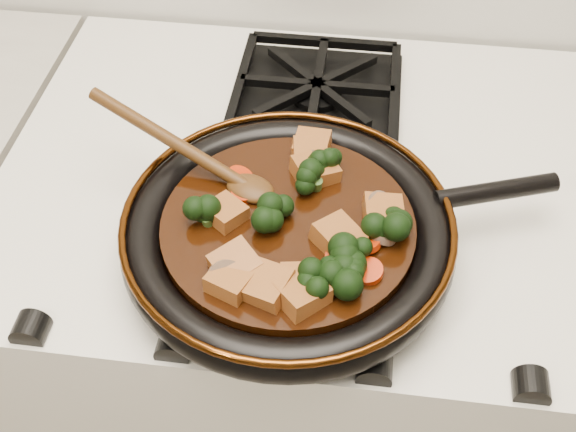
# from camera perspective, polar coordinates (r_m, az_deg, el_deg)

# --- Properties ---
(stove) EXTENTS (0.76, 0.60, 0.90)m
(stove) POSITION_cam_1_polar(r_m,az_deg,el_deg) (1.26, 1.00, -11.14)
(stove) COLOR silver
(stove) RESTS_ON ground
(burner_grate_front) EXTENTS (0.23, 0.23, 0.03)m
(burner_grate_front) POSITION_cam_1_polar(r_m,az_deg,el_deg) (0.80, 0.24, -2.31)
(burner_grate_front) COLOR black
(burner_grate_front) RESTS_ON stove
(burner_grate_back) EXTENTS (0.23, 0.23, 0.03)m
(burner_grate_back) POSITION_cam_1_polar(r_m,az_deg,el_deg) (1.00, 2.30, 9.88)
(burner_grate_back) COLOR black
(burner_grate_back) RESTS_ON stove
(skillet) EXTENTS (0.47, 0.36, 0.05)m
(skillet) POSITION_cam_1_polar(r_m,az_deg,el_deg) (0.77, 0.15, -1.28)
(skillet) COLOR black
(skillet) RESTS_ON burner_grate_front
(braising_sauce) EXTENTS (0.27, 0.27, 0.02)m
(braising_sauce) POSITION_cam_1_polar(r_m,az_deg,el_deg) (0.77, 0.00, -1.06)
(braising_sauce) COLOR black
(braising_sauce) RESTS_ON skillet
(tofu_cube_0) EXTENTS (0.06, 0.06, 0.03)m
(tofu_cube_0) POSITION_cam_1_polar(r_m,az_deg,el_deg) (0.72, -4.18, -3.90)
(tofu_cube_0) COLOR brown
(tofu_cube_0) RESTS_ON braising_sauce
(tofu_cube_1) EXTENTS (0.04, 0.04, 0.02)m
(tofu_cube_1) POSITION_cam_1_polar(r_m,az_deg,el_deg) (0.84, 1.91, 5.58)
(tofu_cube_1) COLOR brown
(tofu_cube_1) RESTS_ON braising_sauce
(tofu_cube_2) EXTENTS (0.05, 0.05, 0.03)m
(tofu_cube_2) POSITION_cam_1_polar(r_m,az_deg,el_deg) (0.82, 1.72, 4.81)
(tofu_cube_2) COLOR brown
(tofu_cube_2) RESTS_ON braising_sauce
(tofu_cube_3) EXTENTS (0.05, 0.05, 0.03)m
(tofu_cube_3) POSITION_cam_1_polar(r_m,az_deg,el_deg) (0.77, 7.53, 0.24)
(tofu_cube_3) COLOR brown
(tofu_cube_3) RESTS_ON braising_sauce
(tofu_cube_4) EXTENTS (0.05, 0.05, 0.02)m
(tofu_cube_4) POSITION_cam_1_polar(r_m,az_deg,el_deg) (0.76, -4.96, 0.22)
(tofu_cube_4) COLOR brown
(tofu_cube_4) RESTS_ON braising_sauce
(tofu_cube_5) EXTENTS (0.06, 0.06, 0.03)m
(tofu_cube_5) POSITION_cam_1_polar(r_m,az_deg,el_deg) (0.70, -1.64, -5.58)
(tofu_cube_5) COLOR brown
(tofu_cube_5) RESTS_ON braising_sauce
(tofu_cube_6) EXTENTS (0.06, 0.06, 0.03)m
(tofu_cube_6) POSITION_cam_1_polar(r_m,az_deg,el_deg) (0.74, 3.99, -1.69)
(tofu_cube_6) COLOR brown
(tofu_cube_6) RESTS_ON braising_sauce
(tofu_cube_7) EXTENTS (0.05, 0.04, 0.02)m
(tofu_cube_7) POSITION_cam_1_polar(r_m,az_deg,el_deg) (0.70, 1.05, -5.31)
(tofu_cube_7) COLOR brown
(tofu_cube_7) RESTS_ON braising_sauce
(tofu_cube_8) EXTENTS (0.05, 0.05, 0.02)m
(tofu_cube_8) POSITION_cam_1_polar(r_m,az_deg,el_deg) (0.70, -4.62, -5.22)
(tofu_cube_8) COLOR brown
(tofu_cube_8) RESTS_ON braising_sauce
(tofu_cube_9) EXTENTS (0.06, 0.06, 0.03)m
(tofu_cube_9) POSITION_cam_1_polar(r_m,az_deg,el_deg) (0.69, 1.10, -6.17)
(tofu_cube_9) COLOR brown
(tofu_cube_9) RESTS_ON braising_sauce
(tofu_cube_10) EXTENTS (0.06, 0.06, 0.03)m
(tofu_cube_10) POSITION_cam_1_polar(r_m,az_deg,el_deg) (0.81, 2.16, 3.59)
(tofu_cube_10) COLOR brown
(tofu_cube_10) RESTS_ON braising_sauce
(broccoli_floret_0) EXTENTS (0.06, 0.07, 0.07)m
(broccoli_floret_0) POSITION_cam_1_polar(r_m,az_deg,el_deg) (0.79, 2.29, 2.79)
(broccoli_floret_0) COLOR black
(broccoli_floret_0) RESTS_ON braising_sauce
(broccoli_floret_1) EXTENTS (0.07, 0.08, 0.06)m
(broccoli_floret_1) POSITION_cam_1_polar(r_m,az_deg,el_deg) (0.76, -6.39, -0.17)
(broccoli_floret_1) COLOR black
(broccoli_floret_1) RESTS_ON braising_sauce
(broccoli_floret_2) EXTENTS (0.09, 0.09, 0.06)m
(broccoli_floret_2) POSITION_cam_1_polar(r_m,az_deg,el_deg) (0.76, -1.03, 0.05)
(broccoli_floret_2) COLOR black
(broccoli_floret_2) RESTS_ON braising_sauce
(broccoli_floret_3) EXTENTS (0.07, 0.08, 0.07)m
(broccoli_floret_3) POSITION_cam_1_polar(r_m,az_deg,el_deg) (0.70, 4.27, -4.63)
(broccoli_floret_3) COLOR black
(broccoli_floret_3) RESTS_ON braising_sauce
(broccoli_floret_4) EXTENTS (0.09, 0.08, 0.06)m
(broccoli_floret_4) POSITION_cam_1_polar(r_m,az_deg,el_deg) (0.75, 7.66, -0.91)
(broccoli_floret_4) COLOR black
(broccoli_floret_4) RESTS_ON braising_sauce
(broccoli_floret_5) EXTENTS (0.07, 0.08, 0.07)m
(broccoli_floret_5) POSITION_cam_1_polar(r_m,az_deg,el_deg) (0.72, 5.16, -3.14)
(broccoli_floret_5) COLOR black
(broccoli_floret_5) RESTS_ON braising_sauce
(broccoli_floret_6) EXTENTS (0.08, 0.09, 0.07)m
(broccoli_floret_6) POSITION_cam_1_polar(r_m,az_deg,el_deg) (0.81, 2.87, 3.77)
(broccoli_floret_6) COLOR black
(broccoli_floret_6) RESTS_ON braising_sauce
(broccoli_floret_7) EXTENTS (0.07, 0.07, 0.07)m
(broccoli_floret_7) POSITION_cam_1_polar(r_m,az_deg,el_deg) (0.70, 2.69, -5.49)
(broccoli_floret_7) COLOR black
(broccoli_floret_7) RESTS_ON braising_sauce
(carrot_coin_0) EXTENTS (0.03, 0.03, 0.02)m
(carrot_coin_0) POSITION_cam_1_polar(r_m,az_deg,el_deg) (0.73, 4.13, -3.15)
(carrot_coin_0) COLOR #BB2605
(carrot_coin_0) RESTS_ON braising_sauce
(carrot_coin_1) EXTENTS (0.03, 0.03, 0.02)m
(carrot_coin_1) POSITION_cam_1_polar(r_m,az_deg,el_deg) (0.81, -3.80, 3.19)
(carrot_coin_1) COLOR #BB2605
(carrot_coin_1) RESTS_ON braising_sauce
(carrot_coin_2) EXTENTS (0.03, 0.03, 0.01)m
(carrot_coin_2) POSITION_cam_1_polar(r_m,az_deg,el_deg) (0.72, 6.34, -4.36)
(carrot_coin_2) COLOR #BB2605
(carrot_coin_2) RESTS_ON braising_sauce
(carrot_coin_3) EXTENTS (0.03, 0.03, 0.01)m
(carrot_coin_3) POSITION_cam_1_polar(r_m,az_deg,el_deg) (0.79, -3.51, 1.84)
(carrot_coin_3) COLOR #BB2605
(carrot_coin_3) RESTS_ON braising_sauce
(carrot_coin_4) EXTENTS (0.03, 0.03, 0.02)m
(carrot_coin_4) POSITION_cam_1_polar(r_m,az_deg,el_deg) (0.74, 6.25, -2.19)
(carrot_coin_4) COLOR #BB2605
(carrot_coin_4) RESTS_ON braising_sauce
(mushroom_slice_0) EXTENTS (0.05, 0.05, 0.03)m
(mushroom_slice_0) POSITION_cam_1_polar(r_m,az_deg,el_deg) (0.77, 7.32, 0.61)
(mushroom_slice_0) COLOR brown
(mushroom_slice_0) RESTS_ON braising_sauce
(mushroom_slice_1) EXTENTS (0.05, 0.05, 0.03)m
(mushroom_slice_1) POSITION_cam_1_polar(r_m,az_deg,el_deg) (0.71, -4.91, -4.95)
(mushroom_slice_1) COLOR brown
(mushroom_slice_1) RESTS_ON braising_sauce
(mushroom_slice_2) EXTENTS (0.04, 0.04, 0.03)m
(mushroom_slice_2) POSITION_cam_1_polar(r_m,az_deg,el_deg) (0.82, 2.75, 4.52)
(mushroom_slice_2) COLOR brown
(mushroom_slice_2) RESTS_ON braising_sauce
(mushroom_slice_3) EXTENTS (0.05, 0.05, 0.02)m
(mushroom_slice_3) POSITION_cam_1_polar(r_m,az_deg,el_deg) (0.75, 7.48, -1.35)
(mushroom_slice_3) COLOR brown
(mushroom_slice_3) RESTS_ON braising_sauce
(wooden_spoon) EXTENTS (0.14, 0.08, 0.21)m
(wooden_spoon) POSITION_cam_1_polar(r_m,az_deg,el_deg) (0.80, -6.44, 4.26)
(wooden_spoon) COLOR #43270E
(wooden_spoon) RESTS_ON braising_sauce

